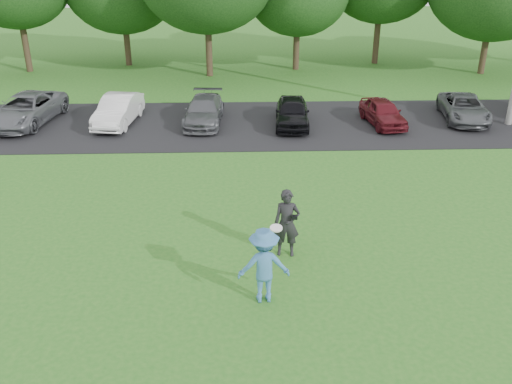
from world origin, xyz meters
TOP-DOWN VIEW (x-y plane):
  - ground at (0.00, 0.00)m, footprint 100.00×100.00m
  - parking_lot at (0.00, 13.00)m, footprint 32.00×6.50m
  - frisbee_player at (0.08, 0.46)m, footprint 1.22×0.75m
  - camera_bystander at (0.75, 2.42)m, footprint 0.71×0.50m
  - parked_cars at (-0.89, 13.07)m, footprint 28.20×5.11m

SIDE VIEW (x-z plane):
  - ground at x=0.00m, z-range 0.00..0.00m
  - parking_lot at x=0.00m, z-range 0.00..0.03m
  - parked_cars at x=-0.89m, z-range -0.01..1.23m
  - camera_bystander at x=0.75m, z-range 0.00..1.83m
  - frisbee_player at x=0.08m, z-range -0.10..1.94m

